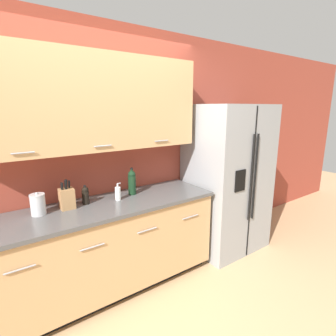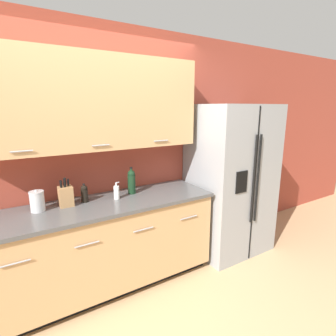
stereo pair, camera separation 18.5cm
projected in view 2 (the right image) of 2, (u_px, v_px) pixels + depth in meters
name	position (u px, v px, depth m)	size (l,w,h in m)	color
ground_plane	(142.00, 333.00, 2.12)	(14.00, 14.00, 0.00)	tan
wall_back	(94.00, 141.00, 2.61)	(10.00, 0.39, 2.60)	#993D2D
counter_unit	(106.00, 245.00, 2.59)	(2.16, 0.64, 0.90)	black
refrigerator	(230.00, 180.00, 3.25)	(0.94, 0.76, 1.82)	gray
knife_block	(66.00, 196.00, 2.38)	(0.12, 0.11, 0.27)	#A87A4C
wine_bottle	(132.00, 181.00, 2.73)	(0.08, 0.08, 0.28)	black
soap_dispenser	(117.00, 192.00, 2.58)	(0.06, 0.05, 0.17)	white
oil_bottle	(84.00, 193.00, 2.48)	(0.06, 0.06, 0.18)	black
steel_canister	(37.00, 201.00, 2.26)	(0.12, 0.12, 0.20)	#B7B7BA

